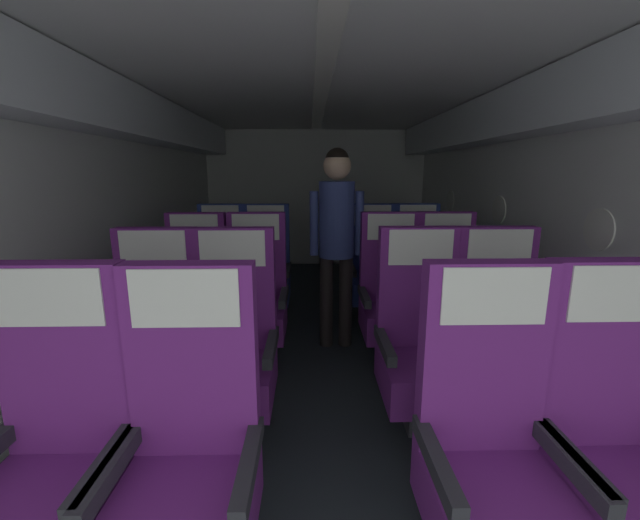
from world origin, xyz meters
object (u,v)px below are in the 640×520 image
(seat_a_right_window, at_px, (491,458))
(seat_c_left_aisle, at_px, (257,300))
(seat_a_right_aisle, at_px, (615,453))
(seat_d_left_aisle, at_px, (266,273))
(seat_d_right_window, at_px, (373,272))
(seat_a_left_aisle, at_px, (188,463))
(seat_b_right_window, at_px, (420,347))
(seat_c_right_window, at_px, (390,299))
(seat_b_right_aisle, at_px, (498,346))
(seat_a_left_window, at_px, (55,461))
(seat_d_left_window, at_px, (221,273))
(seat_d_right_aisle, at_px, (417,271))
(flight_attendant, at_px, (337,228))
(seat_b_left_window, at_px, (156,349))
(seat_b_left_aisle, at_px, (234,349))
(seat_c_right_aisle, at_px, (447,298))
(seat_c_left_window, at_px, (196,300))

(seat_a_right_window, distance_m, seat_c_left_aisle, 2.06)
(seat_a_right_aisle, height_order, seat_d_left_aisle, same)
(seat_c_left_aisle, relative_size, seat_d_right_window, 1.00)
(seat_a_left_aisle, distance_m, seat_b_right_window, 1.37)
(seat_b_right_window, bearing_deg, seat_c_left_aisle, 139.69)
(seat_c_right_window, xyz_separation_m, seat_d_right_window, (-0.00, 0.87, 0.00))
(seat_b_right_aisle, bearing_deg, seat_a_left_aisle, -148.84)
(seat_a_left_window, xyz_separation_m, seat_c_left_aisle, (0.45, 1.76, 0.00))
(seat_a_left_aisle, relative_size, seat_d_left_aisle, 1.00)
(seat_d_left_window, relative_size, seat_d_right_aisle, 1.00)
(seat_b_right_window, relative_size, flight_attendant, 0.70)
(seat_a_left_window, height_order, flight_attendant, flight_attendant)
(seat_a_left_window, height_order, seat_b_left_window, same)
(seat_a_left_aisle, distance_m, seat_d_left_window, 2.69)
(seat_a_left_aisle, bearing_deg, seat_b_left_aisle, 90.80)
(seat_a_right_aisle, relative_size, seat_d_right_aisle, 1.00)
(seat_d_right_window, bearing_deg, seat_a_left_aisle, -111.43)
(seat_c_right_window, xyz_separation_m, seat_d_right_aisle, (0.44, 0.88, 0.00))
(seat_b_left_aisle, bearing_deg, seat_d_right_aisle, 49.59)
(seat_c_left_aisle, distance_m, seat_c_right_aisle, 1.49)
(seat_d_left_aisle, bearing_deg, seat_c_left_aisle, -88.98)
(seat_b_left_aisle, relative_size, flight_attendant, 0.70)
(seat_a_right_aisle, distance_m, seat_d_right_aisle, 2.63)
(seat_a_right_aisle, bearing_deg, seat_d_left_aisle, 119.85)
(seat_d_left_aisle, distance_m, flight_attendant, 1.06)
(seat_c_right_aisle, relative_size, seat_d_left_window, 1.00)
(seat_a_right_aisle, relative_size, seat_b_left_aisle, 1.00)
(seat_b_right_window, bearing_deg, seat_d_right_window, 89.98)
(seat_b_left_window, xyz_separation_m, seat_b_right_aisle, (1.93, -0.00, 0.00))
(seat_d_left_aisle, bearing_deg, seat_b_right_aisle, -49.24)
(seat_c_left_aisle, relative_size, seat_c_right_window, 1.00)
(seat_a_left_aisle, distance_m, seat_d_right_window, 2.83)
(seat_b_left_aisle, bearing_deg, seat_d_right_window, 59.07)
(seat_b_left_window, bearing_deg, seat_c_right_window, 30.22)
(seat_b_left_aisle, xyz_separation_m, flight_attendant, (0.64, 1.08, 0.53))
(seat_b_right_window, bearing_deg, seat_d_left_aisle, 121.27)
(seat_a_right_window, height_order, seat_b_right_window, same)
(seat_a_left_aisle, height_order, seat_a_right_aisle, same)
(seat_a_left_window, height_order, seat_b_left_aisle, same)
(seat_a_left_window, relative_size, seat_c_right_window, 1.00)
(seat_d_left_aisle, bearing_deg, seat_a_right_window, -68.18)
(seat_b_left_window, xyz_separation_m, seat_d_left_aisle, (0.43, 1.73, 0.00))
(seat_a_right_aisle, xyz_separation_m, seat_c_right_aisle, (0.00, 1.76, 0.00))
(seat_c_right_window, bearing_deg, seat_b_right_aisle, -63.25)
(seat_c_right_aisle, distance_m, seat_d_left_window, 2.13)
(seat_a_right_aisle, relative_size, seat_d_right_window, 1.00)
(seat_c_left_window, xyz_separation_m, seat_d_right_aisle, (1.95, 0.88, 0.00))
(flight_attendant, bearing_deg, seat_d_left_window, 148.91)
(seat_a_right_aisle, relative_size, seat_c_left_window, 1.00)
(seat_b_right_window, height_order, seat_d_right_aisle, same)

